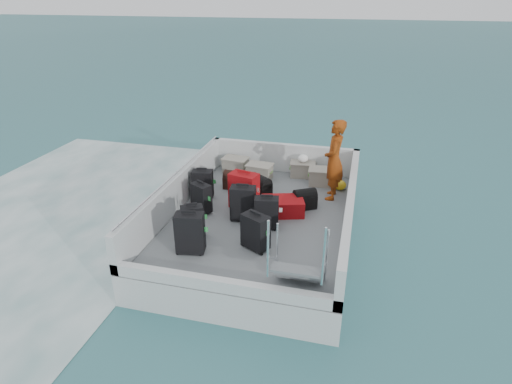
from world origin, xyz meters
TOP-DOWN VIEW (x-y plane):
  - ground at (0.00, 0.00)m, footprint 160.00×160.00m
  - wake_foam at (-4.80, 0.00)m, footprint 10.00×10.00m
  - ferry_hull at (0.00, 0.00)m, footprint 3.60×5.00m
  - deck at (0.00, 0.00)m, footprint 3.30×4.70m
  - deck_fittings at (0.35, -0.32)m, footprint 3.60×5.00m
  - suitcase_0 at (-0.97, -1.08)m, footprint 0.45×0.38m
  - suitcase_1 at (-1.17, -0.13)m, footprint 0.47×0.40m
  - suitcase_2 at (-1.38, 0.48)m, footprint 0.47×0.33m
  - suitcase_3 at (-0.82, -1.56)m, footprint 0.52×0.36m
  - suitcase_4 at (-0.27, -0.24)m, footprint 0.50×0.32m
  - suitcase_5 at (-0.39, 0.24)m, footprint 0.62×0.45m
  - suitcase_6 at (0.21, -1.18)m, footprint 0.54×0.46m
  - suitcase_7 at (0.24, -0.44)m, footprint 0.48×0.33m
  - suitcase_8 at (0.42, 0.20)m, footprint 0.94×0.75m
  - duffel_0 at (-0.86, 1.13)m, footprint 0.50×0.33m
  - duffel_1 at (-0.25, 1.03)m, footprint 0.59×0.54m
  - duffel_2 at (0.81, 0.56)m, footprint 0.54×0.49m
  - crate_0 at (-1.13, 2.06)m, footprint 0.60×0.45m
  - crate_1 at (-0.45, 1.80)m, footprint 0.60×0.44m
  - crate_2 at (0.52, 2.20)m, footprint 0.60×0.45m
  - crate_3 at (1.02, 1.83)m, footprint 0.61×0.45m
  - yellow_bag at (1.45, 1.64)m, footprint 0.28×0.26m
  - white_bag at (0.52, 2.20)m, footprint 0.24×0.24m
  - passenger at (1.30, 1.20)m, footprint 0.42×0.64m

SIDE VIEW (x-z plane):
  - ground at x=0.00m, z-range 0.00..0.00m
  - wake_foam at x=-4.80m, z-range 0.00..0.00m
  - ferry_hull at x=0.00m, z-range 0.00..0.60m
  - deck at x=0.00m, z-range 0.60..0.62m
  - yellow_bag at x=1.45m, z-range 0.62..0.84m
  - duffel_0 at x=-0.86m, z-range 0.62..0.94m
  - duffel_1 at x=-0.25m, z-range 0.62..0.94m
  - duffel_2 at x=0.81m, z-range 0.62..0.94m
  - suitcase_8 at x=0.42m, z-range 0.62..0.94m
  - crate_1 at x=-0.45m, z-range 0.62..0.96m
  - crate_0 at x=-1.13m, z-range 0.62..0.96m
  - crate_2 at x=0.52m, z-range 0.62..0.96m
  - crate_3 at x=1.02m, z-range 0.62..0.97m
  - suitcase_1 at x=-1.17m, z-range 0.62..1.23m
  - suitcase_0 at x=-0.97m, z-range 0.62..1.23m
  - suitcase_7 at x=0.24m, z-range 0.62..1.24m
  - suitcase_2 at x=-1.38m, z-range 0.62..1.25m
  - suitcase_6 at x=0.21m, z-range 0.62..1.26m
  - suitcase_4 at x=-0.27m, z-range 0.62..1.31m
  - suitcase_3 at x=-0.82m, z-range 0.62..1.34m
  - deck_fittings at x=0.35m, z-range 0.54..1.44m
  - suitcase_5 at x=-0.39m, z-range 0.62..1.39m
  - white_bag at x=0.52m, z-range 0.96..1.14m
  - passenger at x=1.30m, z-range 0.62..2.34m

